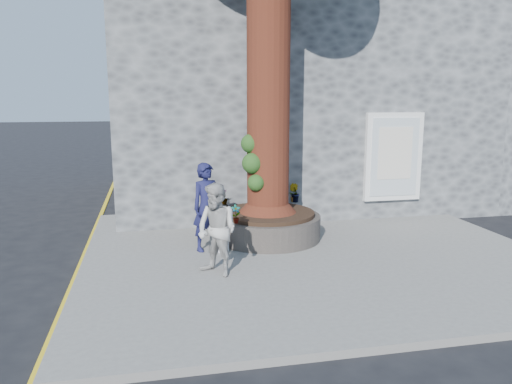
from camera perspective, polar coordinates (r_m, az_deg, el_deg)
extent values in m
plane|color=black|center=(9.05, -0.74, -9.77)|extent=(120.00, 120.00, 0.00)
cube|color=slate|center=(10.31, 6.43, -6.87)|extent=(9.00, 8.00, 0.12)
cube|color=yellow|center=(9.94, -19.64, -8.48)|extent=(0.10, 30.00, 0.01)
cube|color=#444749|center=(16.05, 3.08, 10.18)|extent=(10.00, 8.00, 6.00)
cube|color=white|center=(12.98, 15.43, 3.89)|extent=(1.50, 0.12, 2.20)
cube|color=silver|center=(12.93, 15.55, 3.86)|extent=(1.25, 0.04, 1.95)
cube|color=silver|center=(12.90, 15.61, 4.29)|extent=(0.90, 0.02, 1.30)
cube|color=#444749|center=(19.69, 26.51, 9.20)|extent=(6.00, 8.00, 6.00)
cylinder|color=black|center=(10.96, 1.34, -3.99)|extent=(2.30, 2.30, 0.52)
cylinder|color=black|center=(10.89, 1.35, -2.46)|extent=(2.04, 2.04, 0.08)
cylinder|color=#401F10|center=(10.67, 1.44, 17.76)|extent=(0.90, 0.90, 7.50)
cone|color=#401F10|center=(10.80, 1.36, -0.45)|extent=(1.24, 1.24, 0.70)
sphere|color=#174316|center=(10.41, -0.41, 3.31)|extent=(0.44, 0.44, 0.44)
sphere|color=#174316|center=(10.38, 0.02, 1.06)|extent=(0.36, 0.36, 0.36)
sphere|color=#174316|center=(10.47, -0.65, 5.56)|extent=(0.40, 0.40, 0.40)
imported|color=#16173E|center=(10.03, -5.61, -1.72)|extent=(0.77, 0.65, 1.78)
imported|color=#B1AFAA|center=(8.64, -4.49, -4.34)|extent=(0.98, 0.99, 1.62)
cube|color=white|center=(10.07, -3.79, -6.07)|extent=(0.22, 0.17, 0.28)
imported|color=gray|center=(9.86, -2.33, -2.53)|extent=(0.21, 0.15, 0.37)
imported|color=gray|center=(11.85, 4.42, -0.10)|extent=(0.34, 0.34, 0.44)
imported|color=gray|center=(11.50, -3.74, -0.62)|extent=(0.28, 0.28, 0.37)
imported|color=gray|center=(11.86, 4.41, -0.47)|extent=(0.32, 0.33, 0.28)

